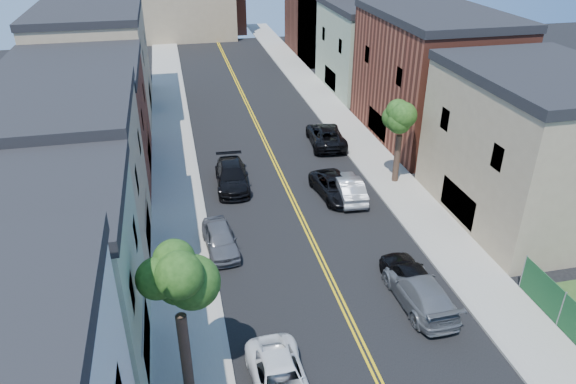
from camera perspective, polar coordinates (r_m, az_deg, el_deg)
sidewalk_left at (r=45.65m, az=-12.43°, el=4.77°), size 3.20×100.00×0.15m
sidewalk_right at (r=48.11m, az=6.76°, el=6.49°), size 3.20×100.00×0.15m
curb_left at (r=45.66m, az=-10.24°, el=4.99°), size 0.30×100.00×0.15m
curb_right at (r=47.59m, az=4.75°, el=6.34°), size 0.30×100.00×0.15m
bldg_left_palegrn at (r=23.57m, az=-26.90°, el=-10.54°), size 9.00×8.00×8.50m
bldg_left_tan_near at (r=30.89m, az=-23.78°, el=0.16°), size 9.00×10.00×9.00m
bldg_left_brick at (r=41.03m, az=-21.39°, el=6.65°), size 9.00×12.00×8.00m
bldg_left_tan_far at (r=54.08m, az=-19.87°, el=12.72°), size 9.00×16.00×9.50m
bldg_right_tan at (r=36.20m, az=24.69°, el=4.03°), size 9.00×12.00×9.00m
bldg_right_brick at (r=47.14m, az=15.08°, el=11.60°), size 9.00×14.00×10.00m
bldg_right_palegrn at (r=59.66m, az=8.93°, el=14.88°), size 9.00×12.00×8.50m
tree_left_mid at (r=19.62m, az=-12.08°, el=-7.45°), size 5.20×5.20×9.29m
tree_right_far at (r=37.48m, az=12.21°, el=8.90°), size 4.40×4.40×8.03m
white_pickup at (r=23.13m, az=-0.83°, el=-19.59°), size 2.38×5.00×1.38m
grey_car_left at (r=31.28m, az=-7.30°, el=-5.05°), size 2.08×4.52×1.50m
black_car_left at (r=38.21m, az=-6.06°, el=1.70°), size 2.52×5.64×1.61m
grey_car_right at (r=27.95m, az=13.98°, el=-10.26°), size 2.37×5.55×1.60m
black_car_right at (r=28.74m, az=13.00°, el=-8.88°), size 1.93×4.74×1.61m
silver_car_right at (r=36.75m, az=6.46°, el=0.50°), size 1.96×4.85×1.57m
dark_car_right_far at (r=45.07m, az=4.08°, el=6.11°), size 3.25×6.15×1.65m
black_suv_lane at (r=36.86m, az=5.10°, el=0.52°), size 2.90×5.29×1.40m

